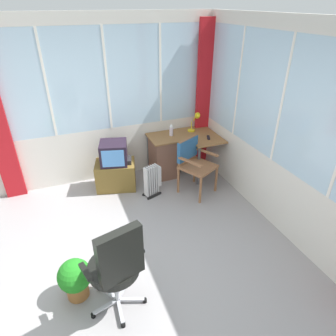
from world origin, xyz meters
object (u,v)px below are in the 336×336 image
tv_on_stand (115,168)px  space_heater (153,180)px  wooden_armchair (192,158)px  desk (166,155)px  spray_bottle (171,130)px  office_chair (117,264)px  potted_plant (75,278)px  desk_lamp (197,119)px  tv_remote (208,138)px

tv_on_stand → space_heater: tv_on_stand is taller
wooden_armchair → tv_on_stand: bearing=155.4°
desk → spray_bottle: bearing=14.3°
office_chair → wooden_armchair: bearing=47.4°
tv_on_stand → potted_plant: size_ratio=1.73×
office_chair → potted_plant: office_chair is taller
desk → spray_bottle: spray_bottle is taller
desk_lamp → tv_on_stand: size_ratio=0.43×
desk_lamp → potted_plant: 3.26m
tv_on_stand → potted_plant: bearing=-114.0°
desk_lamp → potted_plant: size_ratio=0.74×
desk → space_heater: bearing=-128.8°
spray_bottle → office_chair: size_ratio=0.20×
potted_plant → wooden_armchair: bearing=35.4°
wooden_armchair → desk_lamp: bearing=59.7°
office_chair → potted_plant: size_ratio=2.33×
desk_lamp → space_heater: bearing=-150.8°
space_heater → office_chair: bearing=-117.8°
tv_remote → office_chair: bearing=-111.6°
tv_remote → wooden_armchair: bearing=-121.6°
desk_lamp → wooden_armchair: 0.85m
desk → desk_lamp: bearing=3.7°
wooden_armchair → spray_bottle: bearing=99.0°
tv_remote → space_heater: (-1.09, -0.23, -0.47)m
desk_lamp → tv_remote: size_ratio=2.35×
desk_lamp → space_heater: desk_lamp is taller
office_chair → desk_lamp: bearing=50.3°
desk → desk_lamp: desk_lamp is taller
potted_plant → tv_remote: bearing=35.3°
desk_lamp → tv_remote: 0.41m
desk_lamp → tv_on_stand: desk_lamp is taller
spray_bottle → space_heater: (-0.54, -0.57, -0.57)m
spray_bottle → potted_plant: 2.88m
space_heater → desk_lamp: bearing=29.2°
spray_bottle → potted_plant: size_ratio=0.45×
spray_bottle → tv_on_stand: bearing=-173.2°
wooden_armchair → tv_on_stand: 1.28m
wooden_armchair → office_chair: (-1.62, -1.75, 0.06)m
potted_plant → desk: bearing=48.7°
desk → space_heater: size_ratio=2.21×
office_chair → tv_remote: bearing=45.1°
desk → tv_remote: (0.66, -0.31, 0.35)m
desk → space_heater: desk is taller
desk → wooden_armchair: (0.21, -0.62, 0.19)m
desk → office_chair: size_ratio=1.06×
tv_remote → potted_plant: bearing=-121.4°
desk_lamp → spray_bottle: bearing=-178.8°
wooden_armchair → office_chair: size_ratio=0.81×
tv_remote → tv_on_stand: tv_on_stand is taller
desk → desk_lamp: (0.60, 0.04, 0.56)m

